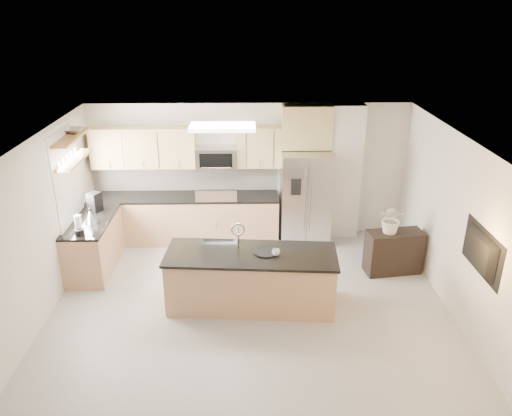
{
  "coord_description": "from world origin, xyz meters",
  "views": [
    {
      "loc": [
        -0.03,
        -5.85,
        4.36
      ],
      "look_at": [
        0.1,
        1.3,
        1.35
      ],
      "focal_mm": 35.0,
      "sensor_mm": 36.0,
      "label": 1
    }
  ],
  "objects_px": {
    "range": "(218,217)",
    "blender": "(79,227)",
    "flower_vase": "(393,212)",
    "cup": "(276,252)",
    "credenza": "(394,252)",
    "kettle": "(91,217)",
    "refrigerator": "(305,198)",
    "platter": "(266,252)",
    "bowl": "(74,130)",
    "island": "(251,279)",
    "television": "(476,251)",
    "microwave": "(216,158)",
    "coffee_maker": "(95,202)"
  },
  "relations": [
    {
      "from": "platter",
      "to": "bowl",
      "type": "height_order",
      "value": "bowl"
    },
    {
      "from": "range",
      "to": "television",
      "type": "xyz_separation_m",
      "value": [
        3.51,
        -3.12,
        0.88
      ]
    },
    {
      "from": "range",
      "to": "flower_vase",
      "type": "height_order",
      "value": "flower_vase"
    },
    {
      "from": "refrigerator",
      "to": "platter",
      "type": "bearing_deg",
      "value": -110.82
    },
    {
      "from": "island",
      "to": "cup",
      "type": "relative_size",
      "value": 22.0
    },
    {
      "from": "cup",
      "to": "platter",
      "type": "relative_size",
      "value": 0.31
    },
    {
      "from": "kettle",
      "to": "television",
      "type": "xyz_separation_m",
      "value": [
        5.54,
        -1.93,
        0.31
      ]
    },
    {
      "from": "refrigerator",
      "to": "blender",
      "type": "xyz_separation_m",
      "value": [
        -3.73,
        -1.6,
        0.18
      ]
    },
    {
      "from": "island",
      "to": "blender",
      "type": "height_order",
      "value": "island"
    },
    {
      "from": "platter",
      "to": "bowl",
      "type": "distance_m",
      "value": 3.73
    },
    {
      "from": "island",
      "to": "television",
      "type": "bearing_deg",
      "value": -12.75
    },
    {
      "from": "cup",
      "to": "bowl",
      "type": "height_order",
      "value": "bowl"
    },
    {
      "from": "credenza",
      "to": "bowl",
      "type": "height_order",
      "value": "bowl"
    },
    {
      "from": "flower_vase",
      "to": "television",
      "type": "height_order",
      "value": "television"
    },
    {
      "from": "range",
      "to": "microwave",
      "type": "height_order",
      "value": "microwave"
    },
    {
      "from": "coffee_maker",
      "to": "flower_vase",
      "type": "distance_m",
      "value": 5.1
    },
    {
      "from": "credenza",
      "to": "blender",
      "type": "distance_m",
      "value": 5.19
    },
    {
      "from": "coffee_maker",
      "to": "blender",
      "type": "bearing_deg",
      "value": -88.82
    },
    {
      "from": "island",
      "to": "television",
      "type": "height_order",
      "value": "television"
    },
    {
      "from": "bowl",
      "to": "television",
      "type": "xyz_separation_m",
      "value": [
        5.76,
        -2.36,
        -1.04
      ]
    },
    {
      "from": "blender",
      "to": "flower_vase",
      "type": "distance_m",
      "value": 5.05
    },
    {
      "from": "platter",
      "to": "flower_vase",
      "type": "bearing_deg",
      "value": 23.06
    },
    {
      "from": "platter",
      "to": "coffee_maker",
      "type": "bearing_deg",
      "value": 152.36
    },
    {
      "from": "kettle",
      "to": "coffee_maker",
      "type": "relative_size",
      "value": 0.79
    },
    {
      "from": "platter",
      "to": "kettle",
      "type": "xyz_separation_m",
      "value": [
        -2.86,
        1.02,
        0.15
      ]
    },
    {
      "from": "credenza",
      "to": "kettle",
      "type": "xyz_separation_m",
      "value": [
        -5.08,
        0.09,
        0.66
      ]
    },
    {
      "from": "platter",
      "to": "kettle",
      "type": "distance_m",
      "value": 3.04
    },
    {
      "from": "range",
      "to": "television",
      "type": "relative_size",
      "value": 1.06
    },
    {
      "from": "refrigerator",
      "to": "kettle",
      "type": "xyz_separation_m",
      "value": [
        -3.68,
        -1.15,
        0.15
      ]
    },
    {
      "from": "television",
      "to": "credenza",
      "type": "bearing_deg",
      "value": 13.95
    },
    {
      "from": "refrigerator",
      "to": "platter",
      "type": "xyz_separation_m",
      "value": [
        -0.82,
        -2.16,
        0.0
      ]
    },
    {
      "from": "cup",
      "to": "bowl",
      "type": "relative_size",
      "value": 0.29
    },
    {
      "from": "microwave",
      "to": "bowl",
      "type": "xyz_separation_m",
      "value": [
        -2.25,
        -0.88,
        0.76
      ]
    },
    {
      "from": "credenza",
      "to": "flower_vase",
      "type": "bearing_deg",
      "value": -175.53
    },
    {
      "from": "island",
      "to": "coffee_maker",
      "type": "bearing_deg",
      "value": 154.3
    },
    {
      "from": "cup",
      "to": "kettle",
      "type": "bearing_deg",
      "value": 159.69
    },
    {
      "from": "microwave",
      "to": "island",
      "type": "xyz_separation_m",
      "value": [
        0.62,
        -2.36,
        -1.19
      ]
    },
    {
      "from": "microwave",
      "to": "credenza",
      "type": "relative_size",
      "value": 0.81
    },
    {
      "from": "blender",
      "to": "coffee_maker",
      "type": "relative_size",
      "value": 1.01
    },
    {
      "from": "cup",
      "to": "platter",
      "type": "height_order",
      "value": "cup"
    },
    {
      "from": "bowl",
      "to": "microwave",
      "type": "bearing_deg",
      "value": 21.38
    },
    {
      "from": "range",
      "to": "refrigerator",
      "type": "distance_m",
      "value": 1.71
    },
    {
      "from": "range",
      "to": "flower_vase",
      "type": "distance_m",
      "value": 3.3
    },
    {
      "from": "range",
      "to": "cup",
      "type": "xyz_separation_m",
      "value": [
        0.98,
        -2.3,
        0.45
      ]
    },
    {
      "from": "range",
      "to": "blender",
      "type": "height_order",
      "value": "blender"
    },
    {
      "from": "flower_vase",
      "to": "cup",
      "type": "bearing_deg",
      "value": -153.23
    },
    {
      "from": "credenza",
      "to": "cup",
      "type": "bearing_deg",
      "value": -161.99
    },
    {
      "from": "cup",
      "to": "platter",
      "type": "xyz_separation_m",
      "value": [
        -0.14,
        0.09,
        -0.04
      ]
    },
    {
      "from": "microwave",
      "to": "blender",
      "type": "height_order",
      "value": "microwave"
    },
    {
      "from": "credenza",
      "to": "flower_vase",
      "type": "relative_size",
      "value": 1.21
    }
  ]
}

